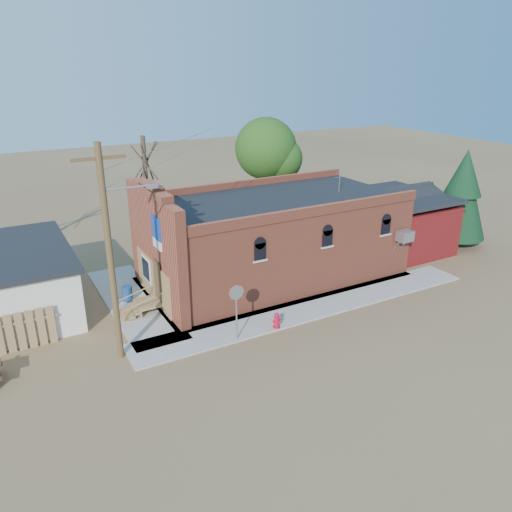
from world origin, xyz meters
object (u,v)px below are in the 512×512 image
utility_pole (111,251)px  fire_hydrant (277,320)px  brick_bar (270,239)px  stop_sign (236,298)px  trash_barrel (127,294)px

utility_pole → fire_hydrant: bearing=-9.9°
utility_pole → brick_bar: bearing=23.7°
utility_pole → stop_sign: utility_pole is taller
brick_bar → trash_barrel: (-8.15, 0.71, -1.86)m
brick_bar → utility_pole: bearing=-156.3°
brick_bar → utility_pole: (-9.79, -4.29, 2.43)m
brick_bar → stop_sign: size_ratio=6.16×
fire_hydrant → stop_sign: size_ratio=0.29×
fire_hydrant → trash_barrel: 8.16m
utility_pole → stop_sign: bearing=-13.9°
stop_sign → brick_bar: bearing=70.6°
utility_pole → fire_hydrant: utility_pole is taller
utility_pole → trash_barrel: bearing=71.9°
utility_pole → trash_barrel: utility_pole is taller
brick_bar → fire_hydrant: 6.48m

